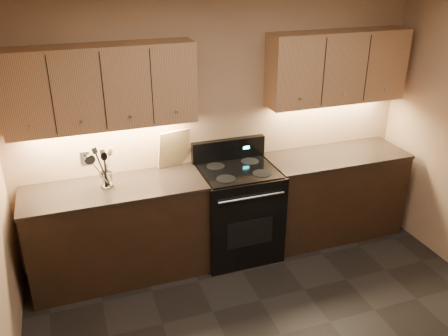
# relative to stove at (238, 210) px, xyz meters

# --- Properties ---
(ceiling) EXTENTS (4.00, 4.00, 0.00)m
(ceiling) POSITION_rel_stove_xyz_m (-0.08, -1.68, 2.12)
(ceiling) COLOR silver
(ceiling) RESTS_ON wall_back
(wall_back) EXTENTS (4.00, 0.04, 2.60)m
(wall_back) POSITION_rel_stove_xyz_m (-0.08, 0.32, 0.82)
(wall_back) COLOR tan
(wall_back) RESTS_ON ground
(counter_left) EXTENTS (1.62, 0.62, 0.93)m
(counter_left) POSITION_rel_stove_xyz_m (-1.18, 0.02, -0.01)
(counter_left) COLOR black
(counter_left) RESTS_ON ground
(counter_right) EXTENTS (1.46, 0.62, 0.93)m
(counter_right) POSITION_rel_stove_xyz_m (1.10, 0.02, -0.01)
(counter_right) COLOR black
(counter_right) RESTS_ON ground
(stove) EXTENTS (0.76, 0.68, 1.14)m
(stove) POSITION_rel_stove_xyz_m (0.00, 0.00, 0.00)
(stove) COLOR black
(stove) RESTS_ON ground
(upper_cab_left) EXTENTS (1.60, 0.30, 0.70)m
(upper_cab_left) POSITION_rel_stove_xyz_m (-1.18, 0.17, 1.32)
(upper_cab_left) COLOR tan
(upper_cab_left) RESTS_ON wall_back
(upper_cab_right) EXTENTS (1.44, 0.30, 0.70)m
(upper_cab_right) POSITION_rel_stove_xyz_m (1.10, 0.17, 1.32)
(upper_cab_right) COLOR tan
(upper_cab_right) RESTS_ON wall_back
(outlet_plate) EXTENTS (0.08, 0.01, 0.12)m
(outlet_plate) POSITION_rel_stove_xyz_m (-1.38, 0.31, 0.64)
(outlet_plate) COLOR #B2B5BA
(outlet_plate) RESTS_ON wall_back
(utensil_crock) EXTENTS (0.12, 0.12, 0.13)m
(utensil_crock) POSITION_rel_stove_xyz_m (-1.23, 0.05, 0.51)
(utensil_crock) COLOR white
(utensil_crock) RESTS_ON counter_left
(cutting_board) EXTENTS (0.32, 0.17, 0.39)m
(cutting_board) POSITION_rel_stove_xyz_m (-0.56, 0.27, 0.64)
(cutting_board) COLOR tan
(cutting_board) RESTS_ON counter_left
(wooden_spoon) EXTENTS (0.17, 0.13, 0.35)m
(wooden_spoon) POSITION_rel_stove_xyz_m (-1.27, 0.05, 0.64)
(wooden_spoon) COLOR tan
(wooden_spoon) RESTS_ON utensil_crock
(black_spoon) EXTENTS (0.06, 0.11, 0.32)m
(black_spoon) POSITION_rel_stove_xyz_m (-1.23, 0.08, 0.63)
(black_spoon) COLOR black
(black_spoon) RESTS_ON utensil_crock
(black_turner) EXTENTS (0.19, 0.15, 0.39)m
(black_turner) POSITION_rel_stove_xyz_m (-1.21, 0.04, 0.65)
(black_turner) COLOR black
(black_turner) RESTS_ON utensil_crock
(steel_spatula) EXTENTS (0.15, 0.13, 0.35)m
(steel_spatula) POSITION_rel_stove_xyz_m (-1.19, 0.06, 0.64)
(steel_spatula) COLOR silver
(steel_spatula) RESTS_ON utensil_crock
(steel_skimmer) EXTENTS (0.24, 0.14, 0.34)m
(steel_skimmer) POSITION_rel_stove_xyz_m (-1.21, 0.05, 0.63)
(steel_skimmer) COLOR silver
(steel_skimmer) RESTS_ON utensil_crock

